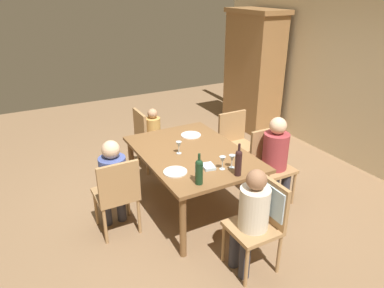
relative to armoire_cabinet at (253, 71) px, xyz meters
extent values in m
plane|color=#846647|center=(1.92, -2.33, -1.10)|extent=(10.00, 10.00, 0.00)
cube|color=beige|center=(1.92, 0.45, 0.25)|extent=(6.40, 0.12, 2.70)
cube|color=olive|center=(0.00, 0.00, -0.05)|extent=(1.10, 0.56, 2.10)
cube|color=olive|center=(0.00, 0.00, 1.04)|extent=(1.18, 0.62, 0.08)
cube|color=brown|center=(1.92, -2.33, -0.36)|extent=(1.65, 1.16, 0.04)
cylinder|color=brown|center=(1.17, -2.84, -0.74)|extent=(0.07, 0.07, 0.72)
cylinder|color=brown|center=(2.68, -2.84, -0.74)|extent=(0.07, 0.07, 0.72)
cylinder|color=brown|center=(1.17, -1.82, -0.74)|extent=(0.07, 0.07, 0.72)
cylinder|color=brown|center=(2.68, -1.82, -0.74)|extent=(0.07, 0.07, 0.72)
cylinder|color=#A87F51|center=(3.32, -2.52, -0.88)|extent=(0.04, 0.04, 0.44)
cylinder|color=#A87F51|center=(2.94, -2.52, -0.88)|extent=(0.04, 0.04, 0.44)
cylinder|color=#A87F51|center=(3.32, -2.14, -0.88)|extent=(0.04, 0.04, 0.44)
cylinder|color=#A87F51|center=(2.94, -2.14, -0.88)|extent=(0.04, 0.04, 0.44)
cube|color=#A87F51|center=(3.13, -2.33, -0.64)|extent=(0.44, 0.44, 0.04)
cube|color=#A87F51|center=(3.13, -2.13, -0.40)|extent=(0.44, 0.04, 0.44)
cube|color=#ADC6D6|center=(3.13, -2.13, -0.38)|extent=(0.40, 0.07, 0.31)
cylinder|color=#A87F51|center=(1.73, -3.48, -0.88)|extent=(0.04, 0.04, 0.44)
cylinder|color=#A87F51|center=(1.73, -3.10, -0.88)|extent=(0.04, 0.04, 0.44)
cylinder|color=#A87F51|center=(2.11, -3.48, -0.88)|extent=(0.04, 0.04, 0.44)
cylinder|color=#A87F51|center=(2.11, -3.10, -0.88)|extent=(0.04, 0.04, 0.44)
cube|color=#A87F51|center=(1.92, -3.29, -0.64)|extent=(0.44, 0.44, 0.04)
cube|color=#A87F51|center=(2.12, -3.29, -0.40)|extent=(0.04, 0.44, 0.44)
cylinder|color=#A87F51|center=(2.48, -1.18, -0.88)|extent=(0.04, 0.04, 0.44)
cylinder|color=#A87F51|center=(2.48, -1.56, -0.88)|extent=(0.04, 0.04, 0.44)
cylinder|color=#A87F51|center=(2.10, -1.18, -0.88)|extent=(0.04, 0.04, 0.44)
cylinder|color=#A87F51|center=(2.10, -1.56, -0.88)|extent=(0.04, 0.04, 0.44)
cube|color=#A87F51|center=(2.29, -1.37, -0.64)|extent=(0.44, 0.44, 0.04)
cube|color=#A87F51|center=(2.09, -1.37, -0.40)|extent=(0.04, 0.44, 0.44)
cylinder|color=#A87F51|center=(0.53, -2.14, -0.88)|extent=(0.04, 0.04, 0.44)
cylinder|color=#A87F51|center=(0.91, -2.14, -0.88)|extent=(0.04, 0.04, 0.44)
cylinder|color=#A87F51|center=(0.53, -2.52, -0.88)|extent=(0.04, 0.04, 0.44)
cylinder|color=#A87F51|center=(0.91, -2.52, -0.88)|extent=(0.04, 0.04, 0.44)
cube|color=#A87F51|center=(0.72, -2.33, -0.64)|extent=(0.44, 0.44, 0.04)
cube|color=#A87F51|center=(0.72, -2.53, -0.40)|extent=(0.44, 0.04, 0.44)
cylinder|color=#A87F51|center=(1.74, -1.18, -0.88)|extent=(0.04, 0.04, 0.44)
cylinder|color=#A87F51|center=(1.74, -1.56, -0.88)|extent=(0.04, 0.04, 0.44)
cylinder|color=#A87F51|center=(1.36, -1.18, -0.88)|extent=(0.04, 0.04, 0.44)
cylinder|color=#A87F51|center=(1.36, -1.56, -0.88)|extent=(0.04, 0.04, 0.44)
cube|color=#A87F51|center=(1.55, -1.37, -0.64)|extent=(0.44, 0.44, 0.04)
cube|color=#A87F51|center=(1.35, -1.37, -0.40)|extent=(0.04, 0.44, 0.44)
cylinder|color=#33333D|center=(3.21, -2.46, -0.87)|extent=(0.10, 0.10, 0.46)
cylinder|color=#33333D|center=(3.04, -2.46, -0.87)|extent=(0.10, 0.10, 0.46)
cylinder|color=beige|center=(3.13, -2.33, -0.42)|extent=(0.28, 0.28, 0.43)
sphere|color=#996B4C|center=(3.13, -2.33, -0.11)|extent=(0.19, 0.19, 0.19)
cylinder|color=#33333D|center=(1.79, -3.37, -0.87)|extent=(0.11, 0.11, 0.46)
cylinder|color=#33333D|center=(1.79, -3.20, -0.87)|extent=(0.11, 0.11, 0.46)
cylinder|color=#475699|center=(1.92, -3.29, -0.42)|extent=(0.29, 0.29, 0.44)
sphere|color=beige|center=(1.92, -3.29, -0.10)|extent=(0.19, 0.19, 0.19)
cylinder|color=#33333D|center=(2.44, -1.28, -0.87)|extent=(0.11, 0.11, 0.46)
cylinder|color=#33333D|center=(2.44, -1.46, -0.87)|extent=(0.11, 0.11, 0.46)
cylinder|color=#9E383D|center=(2.29, -1.37, -0.40)|extent=(0.31, 0.31, 0.47)
sphere|color=beige|center=(2.29, -1.37, -0.06)|extent=(0.21, 0.21, 0.21)
cylinder|color=#33333D|center=(0.66, -2.23, -0.87)|extent=(0.08, 0.08, 0.46)
cylinder|color=#33333D|center=(0.78, -2.23, -0.87)|extent=(0.08, 0.08, 0.46)
cylinder|color=tan|center=(0.72, -2.33, -0.47)|extent=(0.22, 0.22, 0.33)
sphere|color=tan|center=(0.72, -2.33, -0.23)|extent=(0.14, 0.14, 0.14)
cylinder|color=black|center=(2.64, -2.18, -0.22)|extent=(0.07, 0.07, 0.23)
sphere|color=black|center=(2.64, -2.18, -0.09)|extent=(0.07, 0.07, 0.07)
cylinder|color=black|center=(2.64, -2.18, -0.04)|extent=(0.03, 0.03, 0.10)
cylinder|color=#19381E|center=(2.60, -2.62, -0.24)|extent=(0.08, 0.08, 0.21)
sphere|color=#19381E|center=(2.60, -2.62, -0.12)|extent=(0.08, 0.08, 0.08)
cylinder|color=#19381E|center=(2.60, -2.62, -0.06)|extent=(0.03, 0.03, 0.09)
cylinder|color=silver|center=(1.89, -2.48, -0.34)|extent=(0.06, 0.06, 0.00)
cylinder|color=silver|center=(1.89, -2.48, -0.30)|extent=(0.01, 0.01, 0.07)
cone|color=silver|center=(1.89, -2.48, -0.23)|extent=(0.07, 0.07, 0.07)
cylinder|color=silver|center=(2.48, -2.14, -0.34)|extent=(0.06, 0.06, 0.00)
cylinder|color=silver|center=(2.48, -2.14, -0.30)|extent=(0.01, 0.01, 0.07)
cone|color=silver|center=(2.48, -2.14, -0.23)|extent=(0.07, 0.07, 0.07)
cylinder|color=silver|center=(2.46, -2.25, -0.34)|extent=(0.06, 0.06, 0.00)
cylinder|color=silver|center=(2.46, -2.25, -0.30)|extent=(0.01, 0.01, 0.07)
cone|color=silver|center=(2.46, -2.25, -0.23)|extent=(0.07, 0.07, 0.07)
cylinder|color=white|center=(1.48, -2.11, -0.33)|extent=(0.26, 0.26, 0.01)
cylinder|color=silver|center=(2.29, -2.72, -0.33)|extent=(0.25, 0.25, 0.01)
cube|color=#ADC6D6|center=(2.36, -2.36, -0.32)|extent=(0.18, 0.15, 0.03)
camera|label=1|loc=(5.26, -4.13, 1.47)|focal=33.26mm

